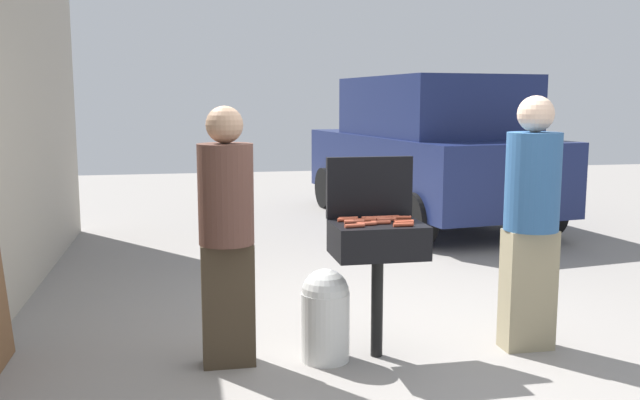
% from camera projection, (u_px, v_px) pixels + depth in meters
% --- Properties ---
extents(ground_plane, '(24.00, 24.00, 0.00)m').
position_uv_depth(ground_plane, '(401.00, 352.00, 4.70)').
color(ground_plane, gray).
extents(bbq_grill, '(0.60, 0.44, 0.91)m').
position_uv_depth(bbq_grill, '(378.00, 244.00, 4.53)').
color(bbq_grill, black).
rests_on(bbq_grill, ground).
extents(grill_lid_open, '(0.60, 0.05, 0.42)m').
position_uv_depth(grill_lid_open, '(370.00, 187.00, 4.69)').
color(grill_lid_open, black).
rests_on(grill_lid_open, bbq_grill).
extents(hot_dog_0, '(0.13, 0.03, 0.03)m').
position_uv_depth(hot_dog_0, '(386.00, 220.00, 4.57)').
color(hot_dog_0, '#B74C33').
rests_on(hot_dog_0, bbq_grill).
extents(hot_dog_1, '(0.13, 0.03, 0.03)m').
position_uv_depth(hot_dog_1, '(403.00, 225.00, 4.38)').
color(hot_dog_1, '#AD4228').
rests_on(hot_dog_1, bbq_grill).
extents(hot_dog_2, '(0.13, 0.04, 0.03)m').
position_uv_depth(hot_dog_2, '(404.00, 222.00, 4.50)').
color(hot_dog_2, '#AD4228').
rests_on(hot_dog_2, bbq_grill).
extents(hot_dog_3, '(0.13, 0.04, 0.03)m').
position_uv_depth(hot_dog_3, '(366.00, 224.00, 4.42)').
color(hot_dog_3, '#B74C33').
rests_on(hot_dog_3, bbq_grill).
extents(hot_dog_4, '(0.13, 0.04, 0.03)m').
position_uv_depth(hot_dog_4, '(355.00, 226.00, 4.35)').
color(hot_dog_4, '#B74C33').
rests_on(hot_dog_4, bbq_grill).
extents(hot_dog_5, '(0.13, 0.04, 0.03)m').
position_uv_depth(hot_dog_5, '(401.00, 218.00, 4.64)').
color(hot_dog_5, '#AD4228').
rests_on(hot_dog_5, bbq_grill).
extents(hot_dog_6, '(0.13, 0.03, 0.03)m').
position_uv_depth(hot_dog_6, '(354.00, 221.00, 4.50)').
color(hot_dog_6, '#C6593D').
rests_on(hot_dog_6, bbq_grill).
extents(hot_dog_7, '(0.13, 0.04, 0.03)m').
position_uv_depth(hot_dog_7, '(375.00, 219.00, 4.59)').
color(hot_dog_7, '#B74C33').
rests_on(hot_dog_7, bbq_grill).
extents(hot_dog_8, '(0.13, 0.04, 0.03)m').
position_uv_depth(hot_dog_8, '(366.00, 220.00, 4.55)').
color(hot_dog_8, '#AD4228').
rests_on(hot_dog_8, bbq_grill).
extents(hot_dog_9, '(0.13, 0.04, 0.03)m').
position_uv_depth(hot_dog_9, '(404.00, 223.00, 4.46)').
color(hot_dog_9, '#AD4228').
rests_on(hot_dog_9, bbq_grill).
extents(hot_dog_10, '(0.13, 0.03, 0.03)m').
position_uv_depth(hot_dog_10, '(390.00, 217.00, 4.66)').
color(hot_dog_10, '#B74C33').
rests_on(hot_dog_10, bbq_grill).
extents(hot_dog_11, '(0.13, 0.03, 0.03)m').
position_uv_depth(hot_dog_11, '(381.00, 222.00, 4.47)').
color(hot_dog_11, '#B74C33').
rests_on(hot_dog_11, bbq_grill).
extents(hot_dog_12, '(0.13, 0.03, 0.03)m').
position_uv_depth(hot_dog_12, '(371.00, 218.00, 4.63)').
color(hot_dog_12, '#B74C33').
rests_on(hot_dog_12, bbq_grill).
extents(hot_dog_13, '(0.13, 0.03, 0.03)m').
position_uv_depth(hot_dog_13, '(348.00, 219.00, 4.61)').
color(hot_dog_13, '#B74C33').
rests_on(hot_dog_13, bbq_grill).
extents(hot_dog_14, '(0.13, 0.03, 0.03)m').
position_uv_depth(hot_dog_14, '(347.00, 220.00, 4.56)').
color(hot_dog_14, '#AD4228').
rests_on(hot_dog_14, bbq_grill).
extents(propane_tank, '(0.32, 0.32, 0.62)m').
position_uv_depth(propane_tank, '(325.00, 313.00, 4.52)').
color(propane_tank, silver).
rests_on(propane_tank, ground).
extents(person_left, '(0.35, 0.35, 1.68)m').
position_uv_depth(person_left, '(227.00, 227.00, 4.36)').
color(person_left, '#3F3323').
rests_on(person_left, ground).
extents(person_right, '(0.37, 0.37, 1.74)m').
position_uv_depth(person_right, '(531.00, 214.00, 4.65)').
color(person_right, gray).
rests_on(person_right, ground).
extents(parked_minivan, '(2.54, 4.63, 2.02)m').
position_uv_depth(parked_minivan, '(427.00, 149.00, 9.64)').
color(parked_minivan, navy).
rests_on(parked_minivan, ground).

